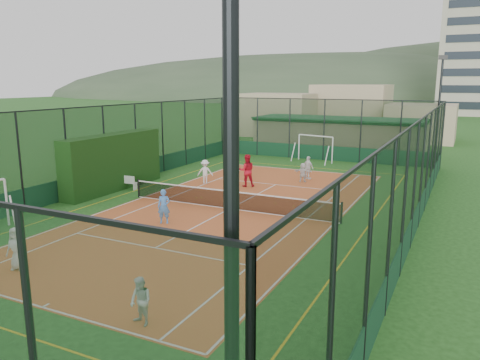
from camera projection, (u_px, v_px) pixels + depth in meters
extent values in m
plane|color=#214C1A|center=(230.00, 209.00, 24.01)|extent=(300.00, 300.00, 0.00)
cube|color=#BE532A|center=(230.00, 209.00, 24.01)|extent=(11.17, 23.97, 0.01)
cube|color=black|center=(113.00, 162.00, 28.02)|extent=(1.15, 7.69, 3.36)
imported|color=silver|center=(17.00, 248.00, 16.19)|extent=(0.86, 0.71, 1.52)
imported|color=#4E8FDD|center=(164.00, 206.00, 21.45)|extent=(0.69, 0.60, 1.59)
imported|color=silver|center=(141.00, 301.00, 12.46)|extent=(0.77, 0.67, 1.34)
imported|color=white|center=(205.00, 172.00, 29.80)|extent=(1.14, 0.95, 1.53)
imported|color=white|center=(308.00, 168.00, 31.15)|extent=(0.98, 0.74, 1.54)
imported|color=white|center=(303.00, 172.00, 30.33)|extent=(1.20, 0.54, 1.25)
imported|color=red|center=(247.00, 170.00, 28.96)|extent=(1.23, 1.16, 2.01)
sphere|color=#CCE033|center=(201.00, 198.00, 26.19)|extent=(0.07, 0.07, 0.07)
sphere|color=#CCE033|center=(294.00, 206.00, 24.40)|extent=(0.07, 0.07, 0.07)
sphere|color=#CCE033|center=(196.00, 197.00, 26.21)|extent=(0.07, 0.07, 0.07)
sphere|color=#CCE033|center=(275.00, 203.00, 24.99)|extent=(0.07, 0.07, 0.07)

